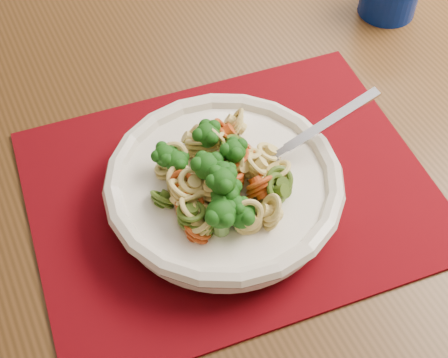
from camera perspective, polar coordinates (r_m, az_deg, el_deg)
name	(u,v)px	position (r m, az deg, el deg)	size (l,w,h in m)	color
dining_table	(252,164)	(0.80, 2.61, 1.39)	(1.55, 1.01, 0.71)	#503016
placemat	(231,191)	(0.67, 0.64, -1.09)	(0.42, 0.33, 0.00)	#610408
pasta_bowl	(224,186)	(0.63, 0.00, -0.63)	(0.24, 0.24, 0.05)	white
pasta_broccoli_heap	(224,175)	(0.62, 0.00, 0.34)	(0.21, 0.21, 0.06)	#D4BE68
fork	(265,162)	(0.63, 3.81, 1.57)	(0.19, 0.02, 0.01)	silver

